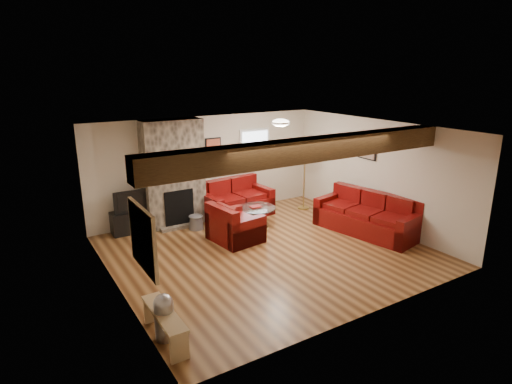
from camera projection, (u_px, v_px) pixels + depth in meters
room at (268, 193)px, 8.40m from camera, size 8.00×8.00×8.00m
oak_beam at (310, 149)px, 7.08m from camera, size 6.00×0.36×0.38m
chimney_breast at (174, 175)px, 9.94m from camera, size 1.40×0.67×2.50m
back_window at (255, 150)px, 11.21m from camera, size 0.90×0.08×1.10m
hatch_window at (143, 239)px, 5.62m from camera, size 0.08×1.00×0.90m
ceiling_dome at (281, 124)px, 9.26m from camera, size 0.40×0.40×0.18m
artwork_back at (213, 148)px, 10.56m from camera, size 0.42×0.06×0.52m
artwork_right at (367, 151)px, 10.00m from camera, size 0.06×0.55×0.42m
sofa_three at (367, 214)px, 9.64m from camera, size 1.41×2.47×0.90m
loveseat at (236, 199)px, 10.70m from camera, size 1.82×1.16×0.92m
armchair_red at (235, 222)px, 9.20m from camera, size 1.02×1.13×0.83m
coffee_table at (256, 216)px, 10.11m from camera, size 0.94×0.94×0.49m
tv_cabinet at (134, 221)px, 9.74m from camera, size 1.01×0.40×0.50m
television at (132, 200)px, 9.60m from camera, size 0.87×0.11×0.50m
floor_lamp at (305, 155)px, 11.02m from camera, size 0.43×0.43×1.69m
pine_bench at (165, 326)px, 5.84m from camera, size 0.27×1.14×0.43m
pedal_bin at (164, 317)px, 5.84m from camera, size 0.32×0.32×0.68m
coal_bucket at (196, 222)px, 9.93m from camera, size 0.35×0.35×0.33m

